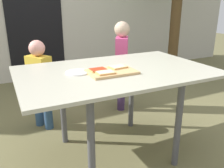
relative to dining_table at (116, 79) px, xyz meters
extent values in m
plane|color=brown|center=(0.00, 0.00, -0.69)|extent=(16.00, 16.00, 0.00)
cube|color=black|center=(-0.22, 2.53, 0.31)|extent=(0.90, 0.02, 2.00)
cube|color=#B4B09C|center=(0.00, 0.00, 0.07)|extent=(1.54, 0.98, 0.02)
cylinder|color=#4C4C51|center=(-0.37, -0.37, -0.32)|extent=(0.05, 0.05, 0.75)
cylinder|color=#4C4C51|center=(0.37, -0.37, -0.32)|extent=(0.05, 0.05, 0.75)
cylinder|color=#4C4C51|center=(-0.37, 0.37, -0.32)|extent=(0.05, 0.05, 0.75)
cylinder|color=#4C4C51|center=(0.37, 0.37, -0.32)|extent=(0.05, 0.05, 0.75)
cube|color=tan|center=(-0.07, -0.07, 0.09)|extent=(0.36, 0.24, 0.02)
cube|color=#DF9953|center=(-0.17, -0.02, 0.11)|extent=(0.13, 0.10, 0.01)
cube|color=red|center=(-0.17, -0.02, 0.11)|extent=(0.12, 0.09, 0.00)
cube|color=#DF9953|center=(-0.15, -0.12, 0.11)|extent=(0.13, 0.10, 0.01)
cube|color=#F7E4AE|center=(-0.15, -0.12, 0.11)|extent=(0.12, 0.09, 0.00)
cube|color=#DF9953|center=(0.01, -0.02, 0.11)|extent=(0.14, 0.12, 0.01)
cube|color=#F7E4AE|center=(0.01, -0.02, 0.11)|extent=(0.13, 0.10, 0.00)
cylinder|color=white|center=(-0.31, 0.05, 0.09)|extent=(0.18, 0.18, 0.01)
cylinder|color=navy|center=(-0.53, 0.82, -0.47)|extent=(0.09, 0.09, 0.45)
cylinder|color=navy|center=(-0.45, 0.70, -0.47)|extent=(0.09, 0.09, 0.45)
cube|color=gold|center=(-0.49, 0.76, -0.08)|extent=(0.25, 0.28, 0.34)
sphere|color=#E1988A|center=(-0.49, 0.76, 0.17)|extent=(0.16, 0.16, 0.16)
cylinder|color=#3B274D|center=(0.53, 0.90, -0.43)|extent=(0.09, 0.09, 0.52)
cylinder|color=#3B274D|center=(0.46, 0.78, -0.43)|extent=(0.09, 0.09, 0.52)
cube|color=#E54C8C|center=(0.50, 0.84, 0.02)|extent=(0.24, 0.28, 0.38)
sphere|color=tan|center=(0.50, 0.84, 0.30)|extent=(0.18, 0.18, 0.18)
cylinder|color=#503A1F|center=(2.00, 1.70, 0.15)|extent=(0.18, 0.18, 1.69)
camera|label=1|loc=(-0.83, -1.65, 0.60)|focal=38.25mm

